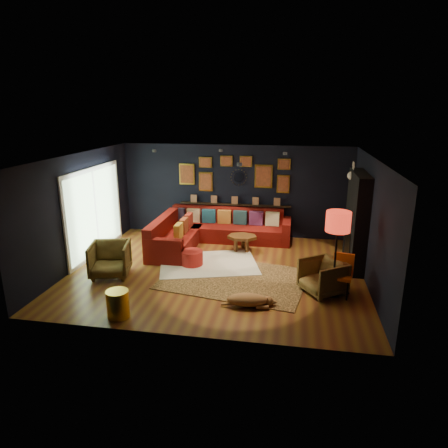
% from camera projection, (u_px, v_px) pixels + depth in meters
% --- Properties ---
extents(floor, '(6.50, 6.50, 0.00)m').
position_uv_depth(floor, '(217.00, 271.00, 9.14)').
color(floor, brown).
rests_on(floor, ground).
extents(room_walls, '(6.50, 6.50, 6.50)m').
position_uv_depth(room_walls, '(217.00, 203.00, 8.69)').
color(room_walls, black).
rests_on(room_walls, ground).
extents(sectional, '(3.41, 2.69, 0.86)m').
position_uv_depth(sectional, '(208.00, 232.00, 10.86)').
color(sectional, maroon).
rests_on(sectional, ground).
extents(ledge, '(3.20, 0.12, 0.04)m').
position_uv_depth(ledge, '(235.00, 204.00, 11.42)').
color(ledge, black).
rests_on(ledge, room_walls).
extents(gallery_wall, '(3.15, 0.04, 1.02)m').
position_uv_depth(gallery_wall, '(235.00, 173.00, 11.20)').
color(gallery_wall, gold).
rests_on(gallery_wall, room_walls).
extents(sunburst_mirror, '(0.47, 0.16, 0.47)m').
position_uv_depth(sunburst_mirror, '(239.00, 177.00, 11.22)').
color(sunburst_mirror, silver).
rests_on(sunburst_mirror, room_walls).
extents(fireplace, '(0.31, 1.60, 2.20)m').
position_uv_depth(fireplace, '(356.00, 224.00, 9.19)').
color(fireplace, black).
rests_on(fireplace, ground).
extents(deer_head, '(0.50, 0.28, 0.45)m').
position_uv_depth(deer_head, '(359.00, 176.00, 9.37)').
color(deer_head, white).
rests_on(deer_head, fireplace).
extents(sliding_door, '(0.06, 2.80, 2.20)m').
position_uv_depth(sliding_door, '(95.00, 212.00, 9.93)').
color(sliding_door, white).
rests_on(sliding_door, ground).
extents(ceiling_spots, '(3.30, 2.50, 0.06)m').
position_uv_depth(ceiling_spots, '(223.00, 154.00, 9.18)').
color(ceiling_spots, black).
rests_on(ceiling_spots, room_walls).
extents(shag_rug, '(2.63, 2.21, 0.03)m').
position_uv_depth(shag_rug, '(209.00, 264.00, 9.51)').
color(shag_rug, white).
rests_on(shag_rug, ground).
extents(leopard_rug, '(3.32, 2.62, 0.02)m').
position_uv_depth(leopard_rug, '(235.00, 279.00, 8.70)').
color(leopard_rug, tan).
rests_on(leopard_rug, ground).
extents(coffee_table, '(0.79, 0.60, 0.39)m').
position_uv_depth(coffee_table, '(242.00, 238.00, 10.30)').
color(coffee_table, '#563312').
rests_on(coffee_table, shag_rug).
extents(pouf, '(0.52, 0.52, 0.34)m').
position_uv_depth(pouf, '(192.00, 258.00, 9.38)').
color(pouf, '#A31E1B').
rests_on(pouf, shag_rug).
extents(armchair_left, '(0.97, 0.94, 0.84)m').
position_uv_depth(armchair_left, '(110.00, 258.00, 8.75)').
color(armchair_left, '#A8863E').
rests_on(armchair_left, ground).
extents(armchair_right, '(1.00, 1.01, 0.77)m').
position_uv_depth(armchair_right, '(323.00, 275.00, 7.96)').
color(armchair_right, '#A8863E').
rests_on(armchair_right, ground).
extents(gold_stool, '(0.40, 0.40, 0.50)m').
position_uv_depth(gold_stool, '(118.00, 304.00, 7.08)').
color(gold_stool, gold).
rests_on(gold_stool, ground).
extents(orange_chair, '(0.48, 0.48, 0.84)m').
position_uv_depth(orange_chair, '(342.00, 271.00, 7.86)').
color(orange_chair, black).
rests_on(orange_chair, ground).
extents(floor_lamp, '(0.47, 0.47, 1.72)m').
position_uv_depth(floor_lamp, '(338.00, 225.00, 7.58)').
color(floor_lamp, black).
rests_on(floor_lamp, ground).
extents(dog, '(1.10, 0.63, 0.33)m').
position_uv_depth(dog, '(248.00, 298.00, 7.46)').
color(dog, '#A27146').
rests_on(dog, leopard_rug).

